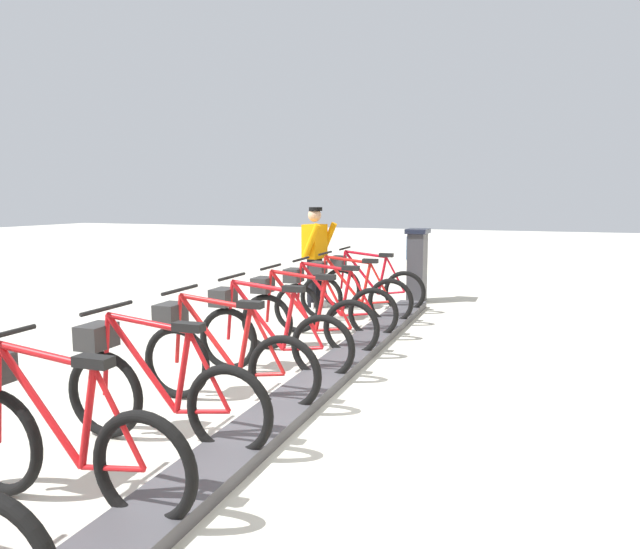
% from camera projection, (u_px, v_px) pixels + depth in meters
% --- Properties ---
extents(ground_plane, '(60.00, 60.00, 0.00)m').
position_uv_depth(ground_plane, '(296.00, 405.00, 5.08)').
color(ground_plane, beige).
extents(dock_rail_base, '(0.44, 10.06, 0.10)m').
position_uv_depth(dock_rail_base, '(296.00, 400.00, 5.08)').
color(dock_rail_base, '#47474C').
rests_on(dock_rail_base, ground).
extents(payment_kiosk, '(0.36, 0.52, 1.28)m').
position_uv_depth(payment_kiosk, '(417.00, 264.00, 10.15)').
color(payment_kiosk, '#38383D').
rests_on(payment_kiosk, ground).
extents(bike_docked_0, '(1.72, 0.54, 1.02)m').
position_uv_depth(bike_docked_0, '(368.00, 284.00, 9.36)').
color(bike_docked_0, black).
rests_on(bike_docked_0, ground).
extents(bike_docked_1, '(1.72, 0.54, 1.02)m').
position_uv_depth(bike_docked_1, '(350.00, 293.00, 8.50)').
color(bike_docked_1, black).
rests_on(bike_docked_1, ground).
extents(bike_docked_2, '(1.72, 0.54, 1.02)m').
position_uv_depth(bike_docked_2, '(329.00, 303.00, 7.64)').
color(bike_docked_2, black).
rests_on(bike_docked_2, ground).
extents(bike_docked_3, '(1.72, 0.54, 1.02)m').
position_uv_depth(bike_docked_3, '(302.00, 317.00, 6.78)').
color(bike_docked_3, black).
rests_on(bike_docked_3, ground).
extents(bike_docked_4, '(1.72, 0.54, 1.02)m').
position_uv_depth(bike_docked_4, '(267.00, 334.00, 5.92)').
color(bike_docked_4, black).
rests_on(bike_docked_4, ground).
extents(bike_docked_5, '(1.72, 0.54, 1.02)m').
position_uv_depth(bike_docked_5, '(221.00, 357.00, 5.06)').
color(bike_docked_5, black).
rests_on(bike_docked_5, ground).
extents(bike_docked_6, '(1.72, 0.54, 1.02)m').
position_uv_depth(bike_docked_6, '(155.00, 389.00, 4.20)').
color(bike_docked_6, black).
rests_on(bike_docked_6, ground).
extents(bike_docked_7, '(1.72, 0.54, 1.02)m').
position_uv_depth(bike_docked_7, '(56.00, 438.00, 3.34)').
color(bike_docked_7, black).
rests_on(bike_docked_7, ground).
extents(worker_near_rack, '(0.54, 0.67, 1.66)m').
position_uv_depth(worker_near_rack, '(315.00, 253.00, 9.58)').
color(worker_near_rack, white).
rests_on(worker_near_rack, ground).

